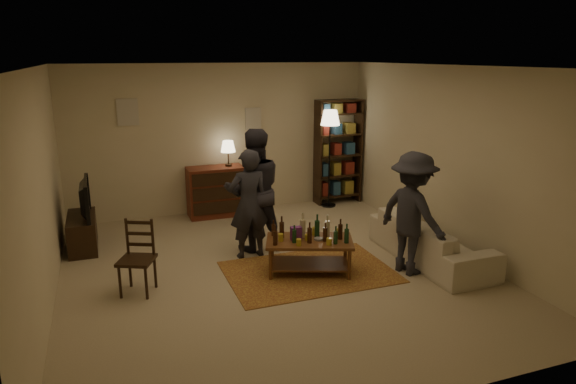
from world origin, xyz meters
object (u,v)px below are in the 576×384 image
coffee_table (309,243)px  person_left (249,204)px  bookshelf (338,151)px  sofa (431,240)px  tv_stand (82,224)px  dining_chair (138,254)px  person_by_sofa (412,214)px  floor_lamp (330,125)px  person_right (254,190)px  dresser (216,190)px

coffee_table → person_left: size_ratio=0.81×
bookshelf → sofa: (-0.05, -3.18, -0.73)m
coffee_table → tv_stand: size_ratio=1.21×
dining_chair → bookshelf: bookshelf is taller
dining_chair → person_by_sofa: (3.46, -0.65, 0.34)m
bookshelf → person_left: bearing=-138.2°
person_left → floor_lamp: bearing=-140.6°
coffee_table → tv_stand: (-2.87, 2.00, -0.03)m
bookshelf → person_right: 2.95m
dining_chair → person_right: 2.01m
person_left → person_right: 0.34m
dresser → person_left: person_left is taller
sofa → person_by_sofa: bearing=116.2°
person_left → dining_chair: bearing=18.2°
coffee_table → dresser: (-0.61, 2.92, 0.06)m
sofa → person_left: 2.63m
coffee_table → sofa: size_ratio=0.62×
dining_chair → person_right: bearing=51.7°
dining_chair → sofa: 3.99m
dining_chair → tv_stand: 1.93m
tv_stand → dresser: dresser is taller
person_by_sofa → floor_lamp: bearing=-19.5°
tv_stand → person_by_sofa: size_ratio=0.64×
person_by_sofa → person_right: bearing=33.4°
floor_lamp → person_left: bearing=-137.7°
bookshelf → tv_stand: bearing=-168.2°
dining_chair → sofa: (3.96, -0.40, -0.18)m
dresser → person_left: (0.02, -2.10, 0.32)m
tv_stand → person_right: bearing=-20.5°
dresser → person_right: (0.18, -1.82, 0.44)m
floor_lamp → person_right: bearing=-139.8°
coffee_table → person_left: 1.08m
person_by_sofa → person_left: bearing=41.4°
dresser → sofa: 3.93m
coffee_table → sofa: coffee_table is taller
coffee_table → dresser: bearing=101.9°
coffee_table → floor_lamp: 3.38m
coffee_table → floor_lamp: floor_lamp is taller
coffee_table → person_by_sofa: size_ratio=0.78×
dresser → sofa: (2.39, -3.11, -0.17)m
floor_lamp → person_right: 2.68m
bookshelf → person_right: bearing=-140.1°
sofa → person_left: person_left is taller
coffee_table → person_by_sofa: person_by_sofa is taller
bookshelf → person_right: bookshelf is taller
coffee_table → person_left: person_left is taller
dresser → bookshelf: bearing=1.6°
dining_chair → floor_lamp: (3.73, 2.56, 1.10)m
dresser → bookshelf: 2.50m
sofa → tv_stand: bearing=64.7°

